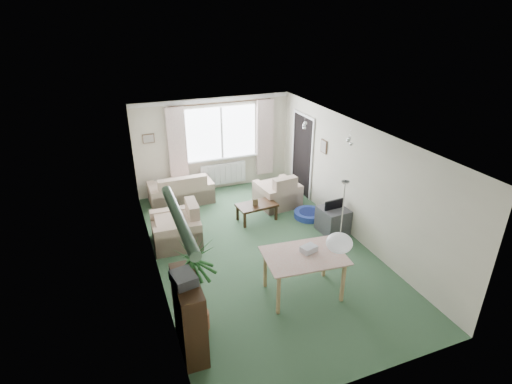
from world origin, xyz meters
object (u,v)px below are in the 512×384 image
object	(u,v)px
bookshelf	(189,315)
pet_bed	(309,214)
houseplant	(197,287)
dining_table	(303,275)
sofa	(181,188)
armchair_corner	(277,189)
coffee_table	(257,212)
armchair_left	(175,224)
tv_cube	(333,220)

from	to	relation	value
bookshelf	pet_bed	world-z (taller)	bookshelf
houseplant	dining_table	bearing A→B (deg)	4.97
sofa	dining_table	world-z (taller)	sofa
armchair_corner	bookshelf	world-z (taller)	bookshelf
coffee_table	armchair_left	bearing A→B (deg)	-170.73
tv_cube	armchair_corner	bearing A→B (deg)	105.55
sofa	dining_table	xyz separation A→B (m)	(1.18, -4.20, -0.00)
coffee_table	tv_cube	xyz separation A→B (m)	(1.33, -1.05, 0.07)
houseplant	coffee_table	bearing A→B (deg)	54.29
sofa	houseplant	xyz separation A→B (m)	(-0.63, -4.36, 0.39)
sofa	armchair_left	world-z (taller)	armchair_left
tv_cube	pet_bed	size ratio (longest dim) A/B	0.88
houseplant	pet_bed	world-z (taller)	houseplant
bookshelf	houseplant	distance (m)	0.41
armchair_left	coffee_table	size ratio (longest dim) A/B	1.10
houseplant	dining_table	world-z (taller)	houseplant
armchair_corner	tv_cube	world-z (taller)	armchair_corner
coffee_table	dining_table	size ratio (longest dim) A/B	0.74
bookshelf	pet_bed	xyz separation A→B (m)	(3.37, 2.82, -0.50)
houseplant	tv_cube	world-z (taller)	houseplant
tv_cube	armchair_left	bearing A→B (deg)	162.37
armchair_corner	pet_bed	distance (m)	1.01
armchair_corner	armchair_left	xyz separation A→B (m)	(-2.62, -0.85, 0.02)
armchair_corner	houseplant	xyz separation A→B (m)	(-2.77, -3.36, 0.35)
coffee_table	houseplant	bearing A→B (deg)	-125.71
coffee_table	dining_table	distance (m)	2.67
armchair_left	tv_cube	distance (m)	3.29
bookshelf	houseplant	xyz separation A→B (m)	(0.19, 0.31, 0.19)
pet_bed	armchair_corner	bearing A→B (deg)	116.15
sofa	tv_cube	size ratio (longest dim) A/B	2.55
armchair_corner	dining_table	bearing A→B (deg)	66.86
bookshelf	sofa	bearing A→B (deg)	80.90
houseplant	dining_table	size ratio (longest dim) A/B	1.28
tv_cube	pet_bed	bearing A→B (deg)	98.02
armchair_corner	dining_table	world-z (taller)	armchair_corner
pet_bed	tv_cube	bearing A→B (deg)	-77.42
sofa	tv_cube	world-z (taller)	sofa
sofa	pet_bed	world-z (taller)	sofa
sofa	armchair_left	size ratio (longest dim) A/B	1.56
armchair_corner	sofa	bearing A→B (deg)	-31.41
armchair_left	pet_bed	xyz separation A→B (m)	(3.03, 0.00, -0.37)
sofa	armchair_left	distance (m)	1.91
armchair_corner	dining_table	xyz separation A→B (m)	(-0.96, -3.20, -0.04)
pet_bed	bookshelf	bearing A→B (deg)	-140.15
sofa	tv_cube	bearing A→B (deg)	135.32
armchair_left	tv_cube	xyz separation A→B (m)	(3.20, -0.74, -0.16)
dining_table	sofa	bearing A→B (deg)	105.64
armchair_left	dining_table	size ratio (longest dim) A/B	0.81
bookshelf	houseplant	size ratio (longest dim) A/B	0.75
bookshelf	houseplant	world-z (taller)	houseplant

